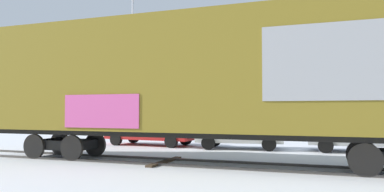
# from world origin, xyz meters

# --- Properties ---
(ground_plane) EXTENTS (260.00, 260.00, 0.00)m
(ground_plane) POSITION_xyz_m (0.00, 0.00, 0.00)
(ground_plane) COLOR silver
(track) EXTENTS (59.99, 5.21, 0.08)m
(track) POSITION_xyz_m (2.54, -0.10, 0.04)
(track) COLOR #4C4742
(track) RESTS_ON ground_plane
(freight_car) EXTENTS (17.32, 3.74, 5.15)m
(freight_car) POSITION_xyz_m (0.85, -0.00, 2.94)
(freight_car) COLOR olive
(freight_car) RESTS_ON ground_plane
(flagpole) EXTENTS (0.64, 1.26, 9.68)m
(flagpole) POSITION_xyz_m (-6.86, 10.30, 5.95)
(flagpole) COLOR silver
(flagpole) RESTS_ON ground_plane
(hillside) EXTENTS (116.71, 30.64, 12.97)m
(hillside) POSITION_xyz_m (0.06, 60.00, 4.20)
(hillside) COLOR slate
(hillside) RESTS_ON ground_plane
(parked_car_red) EXTENTS (4.91, 2.32, 1.67)m
(parked_car_red) POSITION_xyz_m (-3.77, 6.06, 0.84)
(parked_car_red) COLOR #B21E1E
(parked_car_red) RESTS_ON ground_plane
(parked_car_white) EXTENTS (4.13, 2.18, 1.69)m
(parked_car_white) POSITION_xyz_m (0.95, 5.62, 0.84)
(parked_car_white) COLOR silver
(parked_car_white) RESTS_ON ground_plane
(parked_car_silver) EXTENTS (4.56, 2.15, 1.83)m
(parked_car_silver) POSITION_xyz_m (6.36, 5.63, 0.92)
(parked_car_silver) COLOR #B7BABF
(parked_car_silver) RESTS_ON ground_plane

